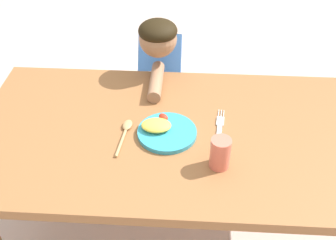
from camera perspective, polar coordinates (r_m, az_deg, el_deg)
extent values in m
plane|color=beige|center=(1.96, 1.65, -16.32)|extent=(8.00, 8.00, 0.00)
cube|color=#905C34|center=(1.47, 2.11, -2.15)|extent=(1.50, 0.76, 0.04)
cube|color=brown|center=(2.03, -17.02, -2.59)|extent=(0.06, 0.06, 0.62)
cube|color=brown|center=(2.03, 21.47, -4.07)|extent=(0.06, 0.06, 0.62)
cylinder|color=teal|center=(1.44, -0.13, -1.75)|extent=(0.21, 0.21, 0.02)
ellipsoid|color=yellow|center=(1.44, -1.64, -0.74)|extent=(0.10, 0.08, 0.03)
ellipsoid|color=red|center=(1.47, -0.65, 0.37)|extent=(0.05, 0.05, 0.02)
ellipsoid|color=red|center=(1.45, -0.80, -0.37)|extent=(0.04, 0.04, 0.02)
ellipsoid|color=red|center=(1.44, -1.42, -0.55)|extent=(0.03, 0.03, 0.03)
cube|color=silver|center=(1.45, 7.04, -2.21)|extent=(0.03, 0.12, 0.01)
cube|color=silver|center=(1.51, 7.25, -0.18)|extent=(0.03, 0.05, 0.01)
cylinder|color=silver|center=(1.54, 7.71, 0.85)|extent=(0.01, 0.04, 0.00)
cylinder|color=silver|center=(1.54, 7.36, 0.89)|extent=(0.01, 0.04, 0.00)
cylinder|color=silver|center=(1.54, 7.01, 0.93)|extent=(0.01, 0.04, 0.00)
cylinder|color=tan|center=(1.41, -6.54, -3.20)|extent=(0.02, 0.13, 0.01)
ellipsoid|color=tan|center=(1.48, -5.64, -0.68)|extent=(0.04, 0.06, 0.02)
cylinder|color=#DE6A55|center=(1.31, 7.24, -4.56)|extent=(0.07, 0.07, 0.11)
cube|color=#314965|center=(2.15, -0.81, -0.25)|extent=(0.18, 0.16, 0.49)
cube|color=#3F72BF|center=(1.86, -1.10, 6.98)|extent=(0.19, 0.28, 0.33)
sphere|color=#9E7051|center=(1.69, -1.40, 11.21)|extent=(0.15, 0.15, 0.15)
ellipsoid|color=black|center=(1.67, -1.42, 12.25)|extent=(0.16, 0.16, 0.08)
cylinder|color=#9E7051|center=(1.66, -1.64, 5.37)|extent=(0.05, 0.23, 0.05)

